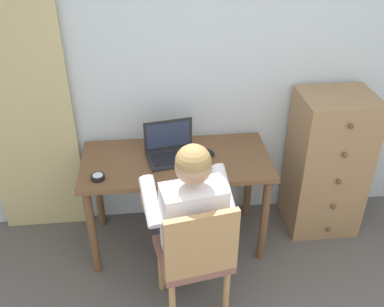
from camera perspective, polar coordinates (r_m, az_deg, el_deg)
name	(u,v)px	position (r m, az deg, el deg)	size (l,w,h in m)	color
wall_back	(223,66)	(3.13, 4.10, 11.35)	(4.80, 0.05, 2.50)	silver
curtain_panel	(21,96)	(3.19, -21.46, 7.08)	(0.64, 0.03, 2.24)	#CCB77A
desk	(176,172)	(3.04, -2.08, -2.42)	(1.29, 0.62, 0.74)	brown
dresser	(327,164)	(3.41, 17.23, -1.31)	(0.52, 0.47, 1.11)	#9E754C
chair	(196,255)	(2.62, 0.50, -13.11)	(0.48, 0.47, 0.87)	#875649
person_seated	(188,211)	(2.63, -0.53, -7.59)	(0.59, 0.63, 1.19)	#33384C
laptop	(171,150)	(2.98, -2.74, 0.49)	(0.38, 0.30, 0.24)	#232326
computer_mouse	(209,153)	(3.02, 2.26, 0.10)	(0.06, 0.10, 0.03)	black
desk_clock	(98,177)	(2.84, -12.23, -3.04)	(0.09, 0.09, 0.03)	black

